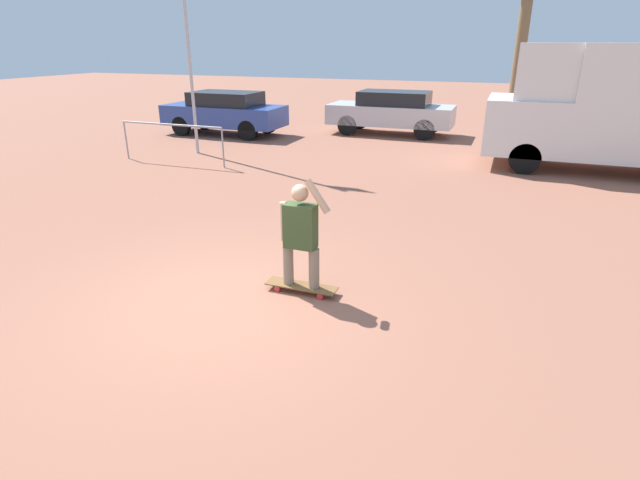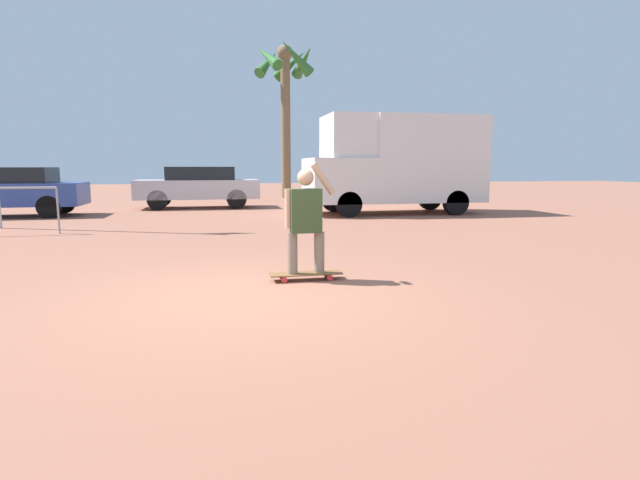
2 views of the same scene
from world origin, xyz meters
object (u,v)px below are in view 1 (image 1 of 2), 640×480
(person_skateboarder, at_px, (300,231))
(camper_van, at_px, (614,105))
(parked_car_blue, at_px, (225,112))
(flagpole, at_px, (186,0))
(parked_car_silver, at_px, (391,111))
(skateboard, at_px, (301,286))

(person_skateboarder, xyz_separation_m, camper_van, (4.69, 8.98, 0.80))
(parked_car_blue, height_order, flagpole, flagpole)
(parked_car_silver, bearing_deg, flagpole, -131.12)
(skateboard, relative_size, camper_van, 0.17)
(skateboard, xyz_separation_m, parked_car_blue, (-7.28, 10.35, 0.72))
(skateboard, xyz_separation_m, camper_van, (4.69, 8.98, 1.60))
(skateboard, height_order, camper_van, camper_van)
(skateboard, distance_m, person_skateboarder, 0.80)
(camper_van, bearing_deg, parked_car_silver, 151.14)
(skateboard, height_order, parked_car_silver, parked_car_silver)
(parked_car_silver, relative_size, flagpole, 0.61)
(flagpole, bearing_deg, parked_car_blue, 106.84)
(camper_van, height_order, flagpole, flagpole)
(person_skateboarder, xyz_separation_m, parked_car_silver, (-1.72, 12.51, -0.07))
(person_skateboarder, bearing_deg, parked_car_blue, 125.13)
(camper_van, bearing_deg, person_skateboarder, -117.59)
(person_skateboarder, height_order, flagpole, flagpole)
(skateboard, distance_m, camper_van, 10.26)
(parked_car_silver, distance_m, parked_car_blue, 5.97)
(camper_van, xyz_separation_m, parked_car_silver, (-6.41, 3.53, -0.87))
(person_skateboarder, relative_size, camper_van, 0.26)
(parked_car_silver, bearing_deg, skateboard, -82.18)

